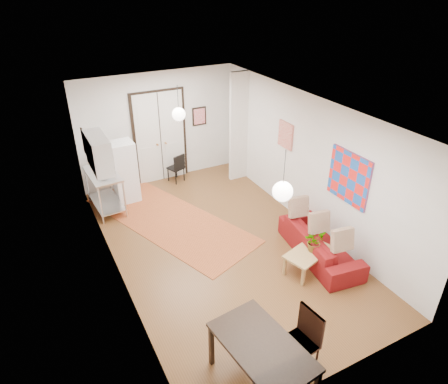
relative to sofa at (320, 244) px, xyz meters
name	(u,v)px	position (x,y,z in m)	size (l,w,h in m)	color
floor	(220,244)	(-1.58, 1.26, -0.30)	(7.00, 7.00, 0.00)	brown
ceiling	(219,110)	(-1.58, 1.26, 2.60)	(4.20, 7.00, 0.02)	silver
wall_back	(159,128)	(-1.58, 4.76, 1.15)	(4.20, 0.02, 2.90)	silver
wall_front	(347,299)	(-1.58, -2.24, 1.15)	(4.20, 0.02, 2.90)	silver
wall_left	(111,210)	(-3.68, 1.26, 1.15)	(0.02, 7.00, 2.90)	silver
wall_right	(307,162)	(0.52, 1.26, 1.15)	(0.02, 7.00, 2.90)	silver
double_doors	(160,138)	(-1.58, 4.71, 0.90)	(1.44, 0.06, 2.50)	silver
stub_partition	(239,128)	(0.27, 3.81, 1.15)	(0.50, 0.10, 2.90)	silver
wall_cabinet	(98,153)	(-3.50, 2.76, 1.60)	(0.35, 1.00, 0.70)	silver
painting_popart	(349,178)	(0.49, 0.01, 1.35)	(0.05, 1.00, 1.00)	red
painting_abstract	(286,135)	(0.49, 2.06, 1.50)	(0.05, 0.50, 0.60)	beige
poster_back	(199,116)	(-0.43, 4.73, 1.30)	(0.40, 0.03, 0.50)	red
print_left	(85,143)	(-3.65, 3.26, 1.65)	(0.03, 0.44, 0.54)	#9E7342
pendant_back	(179,114)	(-1.58, 3.26, 1.95)	(0.30, 0.30, 0.80)	white
pendant_front	(283,191)	(-1.58, -0.74, 1.95)	(0.30, 0.30, 0.80)	white
kilim_rug	(169,219)	(-2.21, 2.65, -0.30)	(1.64, 4.36, 0.01)	#B85D2E
sofa	(320,244)	(0.00, 0.00, 0.00)	(0.81, 2.06, 0.60)	maroon
coffee_table	(308,254)	(-0.47, -0.22, 0.07)	(1.06, 0.77, 0.42)	tan
potted_plant	(314,241)	(-0.37, -0.22, 0.33)	(0.32, 0.37, 0.41)	#32692F
kitchen_counter	(104,186)	(-3.33, 3.79, 0.33)	(0.70, 1.29, 0.96)	silver
bowl	(105,177)	(-3.33, 3.49, 0.69)	(0.23, 0.23, 0.06)	white
soap_bottle	(99,165)	(-3.33, 4.04, 0.76)	(0.09, 0.09, 0.20)	#5098AE
fridge	(125,172)	(-2.77, 4.03, 0.47)	(0.54, 0.54, 1.53)	white
dining_table	(262,350)	(-2.58, -1.89, 0.41)	(0.99, 1.53, 0.80)	black
dining_chair_near	(294,335)	(-1.98, -1.79, 0.27)	(0.52, 0.70, 0.99)	#3D1D13
dining_chair_far	(294,335)	(-1.98, -1.79, 0.27)	(0.52, 0.70, 0.99)	#3D1D13
black_side_chair	(175,164)	(-1.32, 4.48, 0.16)	(0.47, 0.48, 0.79)	black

